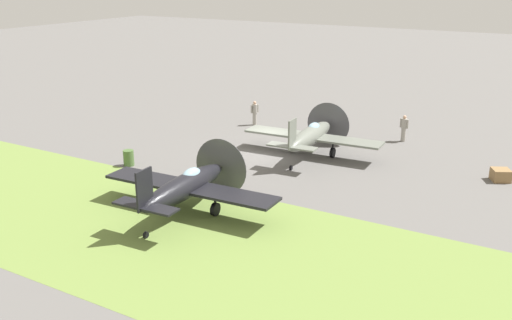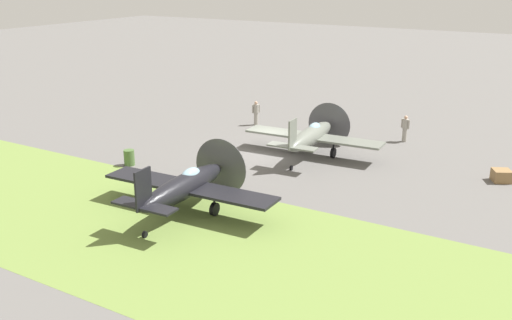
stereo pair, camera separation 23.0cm
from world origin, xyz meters
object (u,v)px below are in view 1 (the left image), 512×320
Objects in this scene: ground_crew_chief at (404,128)px; fuel_drum at (129,158)px; ground_crew_mechanic at (255,112)px; supply_crate at (501,175)px; airplane_lead at (311,135)px; airplane_wingman at (187,186)px.

ground_crew_chief reaches higher than fuel_drum.
ground_crew_mechanic reaches higher than supply_crate.
ground_crew_chief is 10.52m from ground_crew_mechanic.
fuel_drum is at bearing -115.54° from ground_crew_chief.
airplane_lead is 4.91× the size of ground_crew_mechanic.
airplane_wingman is 5.05× the size of ground_crew_mechanic.
airplane_wingman reaches higher than ground_crew_chief.
ground_crew_mechanic is 11.56m from fuel_drum.
fuel_drum reaches higher than supply_crate.
airplane_wingman is 5.05× the size of ground_crew_chief.
supply_crate is at bearing -69.51° from ground_crew_mechanic.
supply_crate is (10.49, 1.17, -0.95)m from airplane_lead.
ground_crew_mechanic is at bearing 82.18° from fuel_drum.
airplane_lead is 7.01m from ground_crew_chief.
airplane_lead reaches higher than fuel_drum.
airplane_wingman reaches higher than airplane_lead.
ground_crew_chief is at bearing 53.22° from airplane_lead.
supply_crate is at bearing -17.33° from ground_crew_chief.
supply_crate is (6.65, -4.68, -0.59)m from ground_crew_chief.
ground_crew_chief and ground_crew_mechanic have the same top height.
supply_crate is at bearing 42.84° from airplane_wingman.
airplane_wingman is at bearing -28.30° from fuel_drum.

